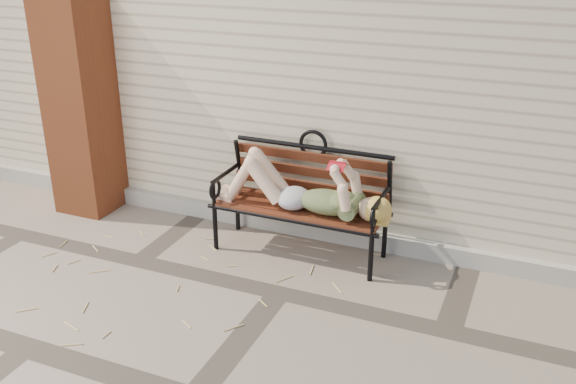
% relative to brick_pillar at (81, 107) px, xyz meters
% --- Properties ---
extents(ground, '(80.00, 80.00, 0.00)m').
position_rel_brick_pillar_xyz_m(ground, '(2.30, -0.75, -1.00)').
color(ground, '#75685A').
rests_on(ground, ground).
extents(house_wall, '(8.00, 4.00, 3.00)m').
position_rel_brick_pillar_xyz_m(house_wall, '(2.30, 2.25, 0.50)').
color(house_wall, beige).
rests_on(house_wall, ground).
extents(foundation_strip, '(8.00, 0.10, 0.15)m').
position_rel_brick_pillar_xyz_m(foundation_strip, '(2.30, 0.22, -0.93)').
color(foundation_strip, '#A5A295').
rests_on(foundation_strip, ground).
extents(brick_pillar, '(0.50, 0.50, 2.00)m').
position_rel_brick_pillar_xyz_m(brick_pillar, '(0.00, 0.00, 0.00)').
color(brick_pillar, '#9B4723').
rests_on(brick_pillar, ground).
extents(garden_bench, '(1.53, 0.61, 0.99)m').
position_rel_brick_pillar_xyz_m(garden_bench, '(2.20, -0.01, -0.45)').
color(garden_bench, black).
rests_on(garden_bench, ground).
extents(reading_woman, '(1.44, 0.33, 0.45)m').
position_rel_brick_pillar_xyz_m(reading_woman, '(2.21, -0.13, -0.41)').
color(reading_woman, '#0A4047').
rests_on(reading_woman, ground).
extents(straw_scatter, '(2.94, 1.52, 0.01)m').
position_rel_brick_pillar_xyz_m(straw_scatter, '(1.46, -0.84, -0.99)').
color(straw_scatter, '#DCBD6B').
rests_on(straw_scatter, ground).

